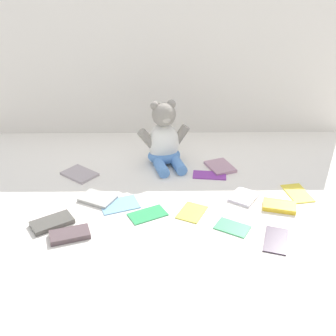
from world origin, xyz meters
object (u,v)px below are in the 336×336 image
book_case_2 (97,199)px  book_case_7 (232,227)px  book_case_3 (298,193)px  book_case_11 (279,206)px  book_case_0 (70,235)px  book_case_4 (80,174)px  book_case_8 (192,212)px  teddy_bear (164,141)px  book_case_13 (276,239)px  book_case_9 (120,204)px  book_case_1 (220,167)px  book_case_5 (209,175)px  book_case_12 (52,222)px  book_case_6 (148,214)px  book_case_10 (244,197)px

book_case_2 → book_case_7: book_case_2 is taller
book_case_3 → book_case_11: size_ratio=1.16×
book_case_0 → book_case_4: book_case_0 is taller
book_case_8 → book_case_11: bearing=30.6°
teddy_bear → book_case_13: size_ratio=2.05×
book_case_9 → book_case_1: bearing=104.3°
book_case_0 → book_case_4: bearing=-12.3°
book_case_8 → book_case_0: bearing=-135.9°
book_case_13 → book_case_9: bearing=-4.1°
book_case_8 → book_case_11: size_ratio=0.98×
teddy_bear → book_case_5: bearing=-48.6°
book_case_2 → book_case_12: size_ratio=0.93×
book_case_2 → book_case_4: bearing=-125.4°
teddy_bear → book_case_3: teddy_bear is taller
book_case_5 → book_case_1: bearing=-31.2°
book_case_11 → book_case_12: (-0.81, -0.09, -0.00)m
book_case_3 → book_case_5: bearing=146.1°
book_case_5 → book_case_0: bearing=135.9°
teddy_bear → book_case_8: teddy_bear is taller
book_case_2 → book_case_6: (0.19, -0.10, -0.00)m
book_case_12 → book_case_13: bearing=-130.7°
book_case_0 → book_case_6: 0.28m
book_case_7 → book_case_13: same height
book_case_7 → book_case_4: bearing=-92.2°
book_case_2 → book_case_8: bearing=103.0°
book_case_2 → book_case_10: bearing=117.7°
book_case_9 → book_case_13: size_ratio=1.00×
book_case_7 → book_case_10: size_ratio=1.04×
teddy_bear → book_case_12: teddy_bear is taller
book_case_1 → book_case_12: 0.75m
book_case_5 → book_case_11: size_ratio=1.18×
teddy_bear → book_case_6: teddy_bear is taller
book_case_10 → book_case_11: size_ratio=0.91×
book_case_6 → book_case_5: bearing=-68.8°
book_case_4 → book_case_9: bearing=-101.6°
book_case_5 → book_case_13: (0.17, -0.43, -0.00)m
book_case_9 → book_case_10: book_case_10 is taller
teddy_bear → book_case_8: 0.42m
book_case_2 → book_case_10: book_case_2 is taller
book_case_13 → book_case_8: bearing=-13.7°
book_case_0 → book_case_5: size_ratio=0.93×
book_case_5 → book_case_10: book_case_10 is taller
book_case_4 → book_case_1: bearing=-45.8°
book_case_3 → book_case_12: 0.93m
book_case_10 → book_case_6: bearing=50.0°
book_case_0 → book_case_2: bearing=-33.3°
book_case_6 → book_case_12: book_case_12 is taller
book_case_0 → book_case_2: book_case_0 is taller
book_case_4 → book_case_9: book_case_4 is taller
book_case_0 → book_case_3: bearing=-91.0°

